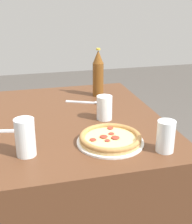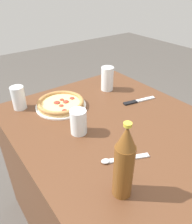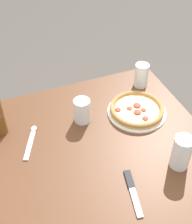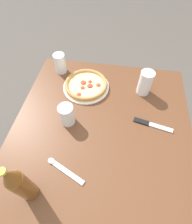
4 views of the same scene
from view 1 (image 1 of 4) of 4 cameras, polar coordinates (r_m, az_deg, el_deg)
name	(u,v)px [view 1 (image 1 of 4)]	position (r m, az deg, el deg)	size (l,w,h in m)	color
table	(69,187)	(1.67, -4.92, -13.50)	(1.04, 0.88, 0.77)	#56331E
pizza_veggie	(110,139)	(1.24, 2.63, -4.93)	(0.27, 0.27, 0.04)	white
glass_lemonade	(166,137)	(1.19, 12.61, -4.51)	(0.07, 0.07, 0.12)	white
glass_mango_juice	(104,108)	(1.45, 1.54, 0.67)	(0.07, 0.07, 0.11)	white
glass_water	(25,139)	(1.16, -12.79, -4.81)	(0.07, 0.07, 0.14)	white
beer_bottle	(98,74)	(1.77, 0.39, 7.03)	(0.06, 0.06, 0.27)	brown
knife	(14,131)	(1.38, -14.74, -3.37)	(0.06, 0.20, 0.01)	black
spoon	(86,102)	(1.68, -1.77, 1.80)	(0.10, 0.18, 0.01)	silver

